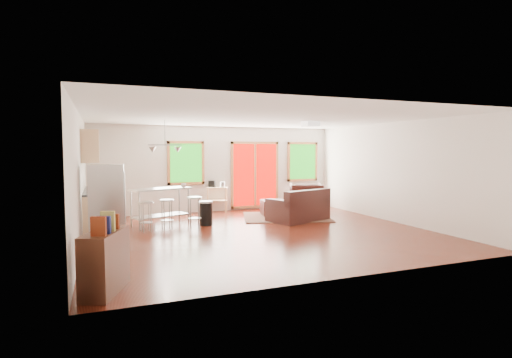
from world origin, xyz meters
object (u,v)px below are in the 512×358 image
object	(u,v)px
rug	(286,217)
ottoman	(273,208)
loveseat	(299,208)
refrigerator	(108,205)
island	(160,200)
kitchen_cart	(217,191)
coffee_table	(300,202)
armchair	(306,196)

from	to	relation	value
rug	ottoman	world-z (taller)	ottoman
loveseat	refrigerator	distance (m)	4.93
island	kitchen_cart	distance (m)	2.51
ottoman	refrigerator	size ratio (longest dim) A/B	0.42
refrigerator	island	world-z (taller)	refrigerator
ottoman	loveseat	bearing A→B (deg)	-75.48
coffee_table	armchair	size ratio (longest dim) A/B	1.15
refrigerator	loveseat	bearing A→B (deg)	17.49
coffee_table	kitchen_cart	xyz separation A→B (m)	(-2.11, 1.43, 0.27)
ottoman	refrigerator	distance (m)	5.05
armchair	loveseat	bearing A→B (deg)	78.61
armchair	rug	bearing A→B (deg)	57.97
rug	armchair	xyz separation A→B (m)	(0.98, 0.68, 0.48)
island	refrigerator	bearing A→B (deg)	-124.82
loveseat	refrigerator	bearing A→B (deg)	173.56
refrigerator	kitchen_cart	world-z (taller)	refrigerator
rug	armchair	bearing A→B (deg)	34.72
refrigerator	kitchen_cart	bearing A→B (deg)	51.66
loveseat	island	bearing A→B (deg)	149.37
loveseat	ottoman	xyz separation A→B (m)	(-0.28, 1.09, -0.11)
rug	armchair	distance (m)	1.28
armchair	island	world-z (taller)	armchair
rug	loveseat	world-z (taller)	loveseat
rug	ottoman	distance (m)	0.55
loveseat	island	xyz separation A→B (m)	(-3.52, 0.68, 0.31)
rug	island	xyz separation A→B (m)	(-3.44, 0.06, 0.63)
refrigerator	island	xyz separation A→B (m)	(1.26, 1.81, -0.15)
refrigerator	island	bearing A→B (deg)	59.42
island	coffee_table	bearing A→B (deg)	2.95
coffee_table	kitchen_cart	world-z (taller)	kitchen_cart
loveseat	ottoman	bearing A→B (deg)	84.83
refrigerator	kitchen_cart	xyz separation A→B (m)	(3.16, 3.44, -0.14)
rug	island	bearing A→B (deg)	178.93
coffee_table	armchair	xyz separation A→B (m)	(0.40, 0.41, 0.11)
refrigerator	armchair	bearing A→B (deg)	27.35
loveseat	kitchen_cart	bearing A→B (deg)	105.25
rug	coffee_table	distance (m)	0.74
rug	refrigerator	distance (m)	5.07
armchair	island	distance (m)	4.47
coffee_table	ottoman	distance (m)	0.82
armchair	refrigerator	size ratio (longest dim) A/B	0.61
refrigerator	island	size ratio (longest dim) A/B	1.00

